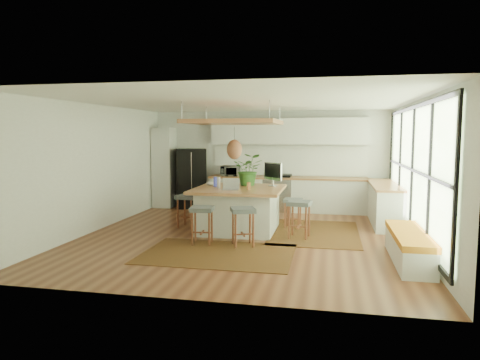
% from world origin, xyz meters
% --- Properties ---
extents(floor, '(7.00, 7.00, 0.00)m').
position_xyz_m(floor, '(0.00, 0.00, 0.00)').
color(floor, '#502616').
rests_on(floor, ground).
extents(ceiling, '(7.00, 7.00, 0.00)m').
position_xyz_m(ceiling, '(0.00, 0.00, 2.70)').
color(ceiling, white).
rests_on(ceiling, ground).
extents(wall_back, '(6.50, 0.00, 6.50)m').
position_xyz_m(wall_back, '(0.00, 3.50, 1.35)').
color(wall_back, silver).
rests_on(wall_back, ground).
extents(wall_front, '(6.50, 0.00, 6.50)m').
position_xyz_m(wall_front, '(0.00, -3.50, 1.35)').
color(wall_front, silver).
rests_on(wall_front, ground).
extents(wall_left, '(0.00, 7.00, 7.00)m').
position_xyz_m(wall_left, '(-3.25, 0.00, 1.35)').
color(wall_left, silver).
rests_on(wall_left, ground).
extents(wall_right, '(0.00, 7.00, 7.00)m').
position_xyz_m(wall_right, '(3.25, 0.00, 1.35)').
color(wall_right, silver).
rests_on(wall_right, ground).
extents(window_wall, '(0.10, 6.20, 2.60)m').
position_xyz_m(window_wall, '(3.22, 0.00, 1.40)').
color(window_wall, black).
rests_on(window_wall, wall_right).
extents(pantry, '(0.55, 0.60, 2.25)m').
position_xyz_m(pantry, '(-2.95, 3.18, 1.12)').
color(pantry, beige).
rests_on(pantry, floor).
extents(back_counter_base, '(4.20, 0.60, 0.88)m').
position_xyz_m(back_counter_base, '(0.55, 3.18, 0.44)').
color(back_counter_base, beige).
rests_on(back_counter_base, floor).
extents(back_counter_top, '(4.24, 0.64, 0.05)m').
position_xyz_m(back_counter_top, '(0.55, 3.18, 0.90)').
color(back_counter_top, brown).
rests_on(back_counter_top, back_counter_base).
extents(backsplash, '(4.20, 0.02, 0.80)m').
position_xyz_m(backsplash, '(0.55, 3.48, 1.35)').
color(backsplash, white).
rests_on(backsplash, wall_back).
extents(upper_cabinets, '(4.20, 0.34, 0.70)m').
position_xyz_m(upper_cabinets, '(0.55, 3.32, 2.15)').
color(upper_cabinets, beige).
rests_on(upper_cabinets, wall_back).
extents(range, '(0.76, 0.62, 1.00)m').
position_xyz_m(range, '(0.30, 3.18, 0.50)').
color(range, '#A5A5AA').
rests_on(range, floor).
extents(right_counter_base, '(0.60, 2.50, 0.88)m').
position_xyz_m(right_counter_base, '(2.93, 2.00, 0.44)').
color(right_counter_base, beige).
rests_on(right_counter_base, floor).
extents(right_counter_top, '(0.64, 2.54, 0.05)m').
position_xyz_m(right_counter_top, '(2.93, 2.00, 0.90)').
color(right_counter_top, brown).
rests_on(right_counter_top, right_counter_base).
extents(window_bench, '(0.52, 2.00, 0.50)m').
position_xyz_m(window_bench, '(2.95, -1.20, 0.25)').
color(window_bench, beige).
rests_on(window_bench, floor).
extents(ceiling_panel, '(1.86, 1.86, 0.80)m').
position_xyz_m(ceiling_panel, '(-0.30, 0.40, 2.05)').
color(ceiling_panel, brown).
rests_on(ceiling_panel, ceiling).
extents(rug_near, '(2.60, 1.80, 0.01)m').
position_xyz_m(rug_near, '(-0.21, -1.37, 0.01)').
color(rug_near, black).
rests_on(rug_near, floor).
extents(rug_right, '(1.80, 2.60, 0.01)m').
position_xyz_m(rug_right, '(1.39, 0.64, 0.01)').
color(rug_right, black).
rests_on(rug_right, floor).
extents(fridge, '(1.00, 0.89, 1.67)m').
position_xyz_m(fridge, '(-2.17, 3.20, 0.93)').
color(fridge, black).
rests_on(fridge, floor).
extents(island, '(1.85, 1.85, 0.93)m').
position_xyz_m(island, '(-0.23, 0.53, 0.47)').
color(island, brown).
rests_on(island, floor).
extents(stool_near_left, '(0.47, 0.47, 0.71)m').
position_xyz_m(stool_near_left, '(-0.67, -0.75, 0.35)').
color(stool_near_left, '#414549').
rests_on(stool_near_left, floor).
extents(stool_near_right, '(0.55, 0.55, 0.72)m').
position_xyz_m(stool_near_right, '(0.11, -0.75, 0.35)').
color(stool_near_right, '#414549').
rests_on(stool_near_right, floor).
extents(stool_right_front, '(0.50, 0.50, 0.75)m').
position_xyz_m(stool_right_front, '(1.09, 0.10, 0.35)').
color(stool_right_front, '#414549').
rests_on(stool_right_front, floor).
extents(stool_right_back, '(0.41, 0.41, 0.65)m').
position_xyz_m(stool_right_back, '(0.88, 1.04, 0.35)').
color(stool_right_back, '#414549').
rests_on(stool_right_back, floor).
extents(stool_left_side, '(0.49, 0.49, 0.73)m').
position_xyz_m(stool_left_side, '(-1.41, 0.63, 0.35)').
color(stool_left_side, '#414549').
rests_on(stool_left_side, floor).
extents(laptop, '(0.37, 0.39, 0.25)m').
position_xyz_m(laptop, '(-0.33, 0.13, 1.05)').
color(laptop, '#A5A5AA').
rests_on(laptop, island).
extents(monitor, '(0.56, 0.53, 0.53)m').
position_xyz_m(monitor, '(0.44, 0.98, 1.19)').
color(monitor, '#A5A5AA').
rests_on(monitor, island).
extents(microwave, '(0.51, 0.29, 0.34)m').
position_xyz_m(microwave, '(-1.00, 3.12, 1.10)').
color(microwave, '#A5A5AA').
rests_on(microwave, back_counter_top).
extents(island_plant, '(0.66, 0.73, 0.56)m').
position_xyz_m(island_plant, '(-0.10, 0.98, 1.21)').
color(island_plant, '#1E4C19').
rests_on(island_plant, island).
extents(island_bowl, '(0.23, 0.23, 0.05)m').
position_xyz_m(island_bowl, '(-0.93, 0.83, 0.96)').
color(island_bowl, white).
rests_on(island_bowl, island).
extents(island_bottle_0, '(0.07, 0.07, 0.19)m').
position_xyz_m(island_bottle_0, '(-0.78, 0.63, 1.03)').
color(island_bottle_0, '#3237C9').
rests_on(island_bottle_0, island).
extents(island_bottle_1, '(0.07, 0.07, 0.19)m').
position_xyz_m(island_bottle_1, '(-0.63, 0.38, 1.03)').
color(island_bottle_1, white).
rests_on(island_bottle_1, island).
extents(island_bottle_2, '(0.07, 0.07, 0.19)m').
position_xyz_m(island_bottle_2, '(0.02, 0.23, 1.03)').
color(island_bottle_2, brown).
rests_on(island_bottle_2, island).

